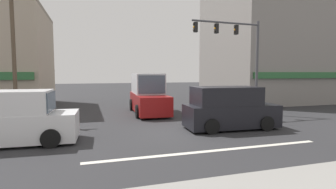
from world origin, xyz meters
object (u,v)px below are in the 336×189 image
(utility_pole_near_left, at_px, (14,53))
(box_truck_parked_curbside, at_px, (148,95))
(traffic_light_mast, at_px, (241,50))
(van_waiting_far, at_px, (229,109))
(van_approaching_near, at_px, (13,119))

(utility_pole_near_left, height_order, box_truck_parked_curbside, utility_pole_near_left)
(traffic_light_mast, bearing_deg, box_truck_parked_curbside, 153.42)
(traffic_light_mast, distance_m, box_truck_parked_curbside, 6.89)
(van_waiting_far, bearing_deg, traffic_light_mast, 51.16)
(utility_pole_near_left, bearing_deg, traffic_light_mast, -7.83)
(utility_pole_near_left, distance_m, traffic_light_mast, 13.65)
(box_truck_parked_curbside, relative_size, van_waiting_far, 1.21)
(utility_pole_near_left, relative_size, box_truck_parked_curbside, 1.33)
(utility_pole_near_left, distance_m, van_approaching_near, 6.23)
(utility_pole_near_left, bearing_deg, van_waiting_far, -26.67)
(traffic_light_mast, height_order, box_truck_parked_curbside, traffic_light_mast)
(utility_pole_near_left, distance_m, van_waiting_far, 12.31)
(box_truck_parked_curbside, bearing_deg, traffic_light_mast, -26.58)
(traffic_light_mast, height_order, van_approaching_near, traffic_light_mast)
(van_approaching_near, bearing_deg, box_truck_parked_curbside, 42.48)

